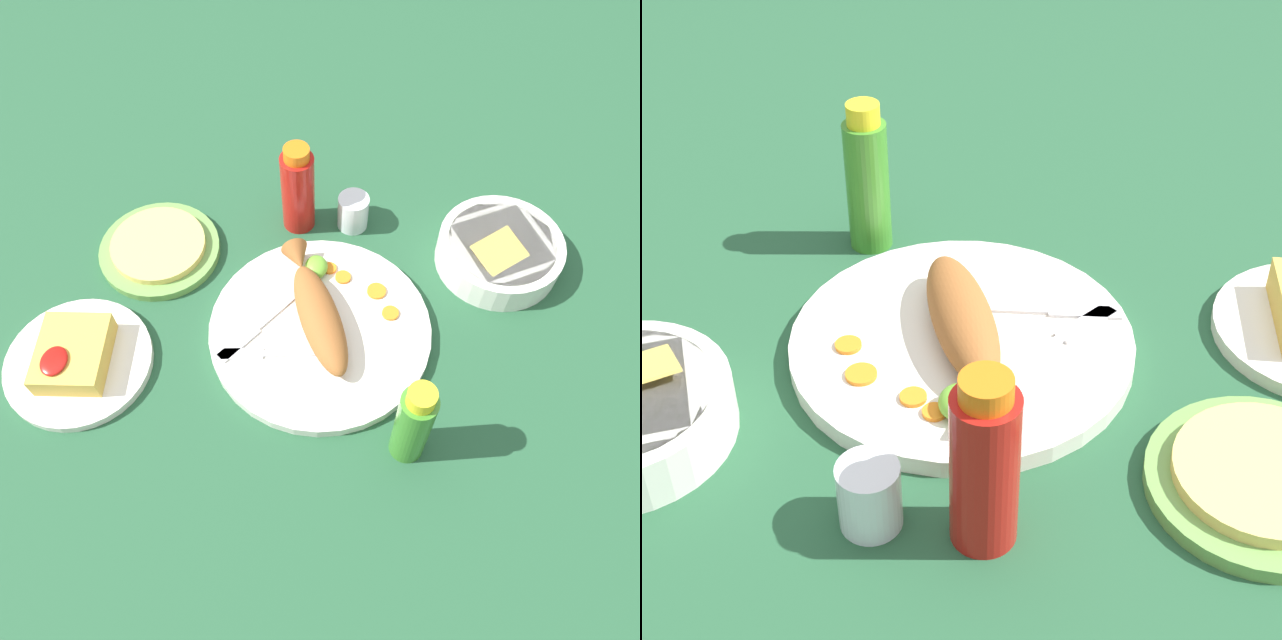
% 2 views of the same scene
% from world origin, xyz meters
% --- Properties ---
extents(ground_plane, '(4.00, 4.00, 0.00)m').
position_xyz_m(ground_plane, '(0.00, 0.00, 0.00)').
color(ground_plane, '#235133').
extents(main_plate, '(0.32, 0.32, 0.02)m').
position_xyz_m(main_plate, '(0.00, 0.00, 0.01)').
color(main_plate, white).
rests_on(main_plate, ground_plane).
extents(fried_fish, '(0.23, 0.12, 0.05)m').
position_xyz_m(fried_fish, '(-0.01, -0.00, 0.04)').
color(fried_fish, '#935628').
rests_on(fried_fish, main_plate).
extents(fork_near, '(0.02, 0.19, 0.00)m').
position_xyz_m(fork_near, '(0.05, -0.07, 0.02)').
color(fork_near, silver).
rests_on(fork_near, main_plate).
extents(fork_far, '(0.15, 0.13, 0.00)m').
position_xyz_m(fork_far, '(-0.00, -0.09, 0.02)').
color(fork_far, silver).
rests_on(fork_far, main_plate).
extents(carrot_slice_near, '(0.02, 0.02, 0.00)m').
position_xyz_m(carrot_slice_near, '(-0.03, 0.10, 0.02)').
color(carrot_slice_near, orange).
rests_on(carrot_slice_near, main_plate).
extents(carrot_slice_mid, '(0.03, 0.03, 0.00)m').
position_xyz_m(carrot_slice_mid, '(-0.06, 0.08, 0.02)').
color(carrot_slice_mid, orange).
rests_on(carrot_slice_mid, main_plate).
extents(carrot_slice_far, '(0.02, 0.02, 0.00)m').
position_xyz_m(carrot_slice_far, '(-0.09, 0.03, 0.02)').
color(carrot_slice_far, orange).
rests_on(carrot_slice_far, main_plate).
extents(carrot_slice_extra, '(0.02, 0.02, 0.00)m').
position_xyz_m(carrot_slice_extra, '(-0.11, 0.01, 0.02)').
color(carrot_slice_extra, orange).
rests_on(carrot_slice_extra, main_plate).
extents(lime_wedge_main, '(0.04, 0.04, 0.02)m').
position_xyz_m(lime_wedge_main, '(-0.10, -0.01, 0.03)').
color(lime_wedge_main, '#6BB233').
rests_on(lime_wedge_main, main_plate).
extents(hot_sauce_bottle_red, '(0.05, 0.05, 0.16)m').
position_xyz_m(hot_sauce_bottle_red, '(-0.21, -0.04, 0.08)').
color(hot_sauce_bottle_red, '#B21914').
rests_on(hot_sauce_bottle_red, ground_plane).
extents(hot_sauce_bottle_green, '(0.05, 0.05, 0.17)m').
position_xyz_m(hot_sauce_bottle_green, '(0.17, 0.12, 0.08)').
color(hot_sauce_bottle_green, '#3D8428').
rests_on(hot_sauce_bottle_green, ground_plane).
extents(salt_cup, '(0.05, 0.05, 0.06)m').
position_xyz_m(salt_cup, '(-0.21, 0.05, 0.03)').
color(salt_cup, silver).
rests_on(salt_cup, ground_plane).
extents(side_plate_fries, '(0.21, 0.21, 0.01)m').
position_xyz_m(side_plate_fries, '(0.06, -0.34, 0.01)').
color(side_plate_fries, white).
rests_on(side_plate_fries, ground_plane).
extents(fries_pile, '(0.11, 0.09, 0.04)m').
position_xyz_m(fries_pile, '(0.06, -0.34, 0.03)').
color(fries_pile, gold).
rests_on(fries_pile, side_plate_fries).
extents(guacamole_bowl, '(0.19, 0.19, 0.06)m').
position_xyz_m(guacamole_bowl, '(-0.14, 0.28, 0.03)').
color(guacamole_bowl, white).
rests_on(guacamole_bowl, ground_plane).
extents(tortilla_plate, '(0.19, 0.19, 0.01)m').
position_xyz_m(tortilla_plate, '(-0.14, -0.26, 0.01)').
color(tortilla_plate, '#6B9E4C').
rests_on(tortilla_plate, ground_plane).
extents(tortilla_stack, '(0.15, 0.15, 0.01)m').
position_xyz_m(tortilla_stack, '(-0.14, -0.26, 0.02)').
color(tortilla_stack, '#E0C666').
rests_on(tortilla_stack, tortilla_plate).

